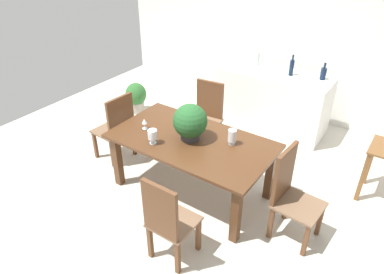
# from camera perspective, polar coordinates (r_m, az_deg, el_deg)

# --- Properties ---
(ground_plane) EXTENTS (7.04, 7.04, 0.00)m
(ground_plane) POSITION_cam_1_polar(r_m,az_deg,el_deg) (4.64, 1.04, -7.44)
(ground_plane) COLOR beige
(back_wall) EXTENTS (6.40, 0.10, 2.60)m
(back_wall) POSITION_cam_1_polar(r_m,az_deg,el_deg) (6.17, 15.25, 15.27)
(back_wall) COLOR white
(back_wall) RESTS_ON ground
(dining_table) EXTENTS (1.89, 1.05, 0.75)m
(dining_table) POSITION_cam_1_polar(r_m,az_deg,el_deg) (4.16, -0.04, -1.66)
(dining_table) COLOR #4C2D19
(dining_table) RESTS_ON ground
(chair_head_end) EXTENTS (0.47, 0.49, 0.99)m
(chair_head_end) POSITION_cam_1_polar(r_m,az_deg,el_deg) (4.92, -11.95, 1.83)
(chair_head_end) COLOR brown
(chair_head_end) RESTS_ON ground
(chair_near_right) EXTENTS (0.42, 0.42, 1.00)m
(chair_near_right) POSITION_cam_1_polar(r_m,az_deg,el_deg) (3.39, -4.04, -13.13)
(chair_near_right) COLOR brown
(chair_near_right) RESTS_ON ground
(chair_foot_end) EXTENTS (0.49, 0.47, 1.03)m
(chair_foot_end) POSITION_cam_1_polar(r_m,az_deg,el_deg) (3.80, 15.55, -8.44)
(chair_foot_end) COLOR brown
(chair_foot_end) RESTS_ON ground
(chair_far_left) EXTENTS (0.49, 0.44, 0.99)m
(chair_far_left) POSITION_cam_1_polar(r_m,az_deg,el_deg) (5.15, 2.42, 4.01)
(chair_far_left) COLOR brown
(chair_far_left) RESTS_ON ground
(flower_centerpiece) EXTENTS (0.40, 0.40, 0.43)m
(flower_centerpiece) POSITION_cam_1_polar(r_m,az_deg,el_deg) (4.01, -0.30, 2.44)
(flower_centerpiece) COLOR #333338
(flower_centerpiece) RESTS_ON dining_table
(crystal_vase_left) EXTENTS (0.11, 0.11, 0.17)m
(crystal_vase_left) POSITION_cam_1_polar(r_m,az_deg,el_deg) (4.00, -6.36, 0.33)
(crystal_vase_left) COLOR silver
(crystal_vase_left) RESTS_ON dining_table
(crystal_vase_center_near) EXTENTS (0.10, 0.10, 0.19)m
(crystal_vase_center_near) POSITION_cam_1_polar(r_m,az_deg,el_deg) (3.99, 6.48, 0.16)
(crystal_vase_center_near) COLOR silver
(crystal_vase_center_near) RESTS_ON dining_table
(wine_glass) EXTENTS (0.06, 0.06, 0.14)m
(wine_glass) POSITION_cam_1_polar(r_m,az_deg,el_deg) (4.31, -7.67, 2.45)
(wine_glass) COLOR silver
(wine_glass) RESTS_ON dining_table
(kitchen_counter) EXTENTS (1.78, 0.67, 0.93)m
(kitchen_counter) POSITION_cam_1_polar(r_m,az_deg,el_deg) (5.82, 12.42, 5.84)
(kitchen_counter) COLOR silver
(kitchen_counter) RESTS_ON ground
(wine_bottle_dark) EXTENTS (0.06, 0.06, 0.28)m
(wine_bottle_dark) POSITION_cam_1_polar(r_m,az_deg,el_deg) (5.87, 10.49, 12.26)
(wine_bottle_dark) COLOR #B2BFB7
(wine_bottle_dark) RESTS_ON kitchen_counter
(wine_bottle_clear) EXTENTS (0.08, 0.08, 0.25)m
(wine_bottle_clear) POSITION_cam_1_polar(r_m,az_deg,el_deg) (5.56, 20.37, 9.58)
(wine_bottle_clear) COLOR #0F1E38
(wine_bottle_clear) RESTS_ON kitchen_counter
(wine_bottle_amber) EXTENTS (0.06, 0.06, 0.32)m
(wine_bottle_amber) POSITION_cam_1_polar(r_m,az_deg,el_deg) (5.56, 15.72, 10.73)
(wine_bottle_amber) COLOR #0F1E38
(wine_bottle_amber) RESTS_ON kitchen_counter
(potted_plant_floor) EXTENTS (0.36, 0.36, 0.53)m
(potted_plant_floor) POSITION_cam_1_polar(r_m,az_deg,el_deg) (6.30, -8.97, 6.44)
(potted_plant_floor) COLOR #9E9384
(potted_plant_floor) RESTS_ON ground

